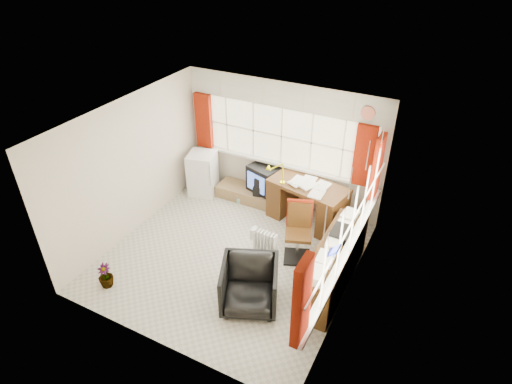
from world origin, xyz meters
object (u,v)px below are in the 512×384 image
at_px(desk_lamp, 283,169).
at_px(office_chair, 249,286).
at_px(tv_bench, 250,194).
at_px(task_chair, 299,228).
at_px(credenza, 334,263).
at_px(radiator, 265,249).
at_px(mini_fridge, 203,174).
at_px(desk, 307,202).
at_px(crt_tv, 265,178).

distance_m(desk_lamp, office_chair, 2.36).
relative_size(office_chair, tv_bench, 0.60).
xyz_separation_m(task_chair, office_chair, (-0.19, -1.39, -0.18)).
bearing_deg(credenza, radiator, -178.52).
relative_size(tv_bench, mini_fridge, 1.54).
distance_m(desk_lamp, radiator, 1.51).
relative_size(task_chair, radiator, 1.73).
height_order(desk_lamp, mini_fridge, desk_lamp).
distance_m(desk_lamp, task_chair, 1.18).
height_order(desk, office_chair, desk).
bearing_deg(task_chair, radiator, -134.73).
bearing_deg(task_chair, office_chair, -97.84).
bearing_deg(desk, task_chair, -77.24).
bearing_deg(task_chair, crt_tv, 134.37).
height_order(office_chair, mini_fridge, mini_fridge).
relative_size(desk_lamp, office_chair, 0.50).
relative_size(credenza, mini_fridge, 2.20).
bearing_deg(mini_fridge, tv_bench, 11.41).
xyz_separation_m(desk_lamp, mini_fridge, (-1.86, 0.14, -0.67)).
height_order(desk_lamp, crt_tv, desk_lamp).
distance_m(crt_tv, mini_fridge, 1.33).
bearing_deg(desk, tv_bench, 171.77).
xyz_separation_m(desk_lamp, radiator, (0.25, -1.21, -0.88)).
bearing_deg(desk_lamp, radiator, -78.33).
bearing_deg(crt_tv, radiator, -63.87).
xyz_separation_m(radiator, tv_bench, (-1.11, 1.55, -0.12)).
height_order(desk, desk_lamp, desk_lamp).
relative_size(office_chair, radiator, 1.37).
bearing_deg(tv_bench, crt_tv, 25.88).
distance_m(task_chair, crt_tv, 1.78).
xyz_separation_m(office_chair, tv_bench, (-1.33, 2.53, -0.26)).
bearing_deg(office_chair, desk, 67.61).
bearing_deg(desk_lamp, desk, 18.75).
bearing_deg(credenza, tv_bench, 146.29).
bearing_deg(radiator, tv_bench, 125.55).
distance_m(credenza, tv_bench, 2.75).
bearing_deg(task_chair, credenza, -27.09).
bearing_deg(radiator, desk, 81.64).
relative_size(task_chair, crt_tv, 1.43).
height_order(desk, task_chair, task_chair).
relative_size(desk, radiator, 2.55).
bearing_deg(mini_fridge, task_chair, -20.22).
relative_size(desk, task_chair, 1.48).
distance_m(desk, office_chair, 2.34).
xyz_separation_m(task_chair, crt_tv, (-1.24, 1.27, -0.04)).
height_order(office_chair, crt_tv, crt_tv).
distance_m(desk, tv_bench, 1.36).
relative_size(desk, credenza, 0.78).
distance_m(radiator, credenza, 1.18).
xyz_separation_m(desk_lamp, tv_bench, (-0.86, 0.34, -1.00)).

